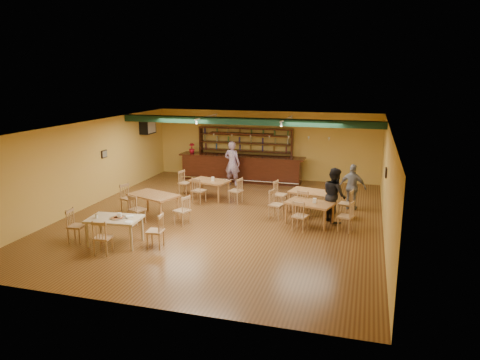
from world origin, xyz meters
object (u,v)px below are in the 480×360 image
(near_table, at_px, (115,231))
(patron_right_a, at_px, (334,195))
(patron_bar, at_px, (232,163))
(bar_counter, at_px, (241,168))
(dining_table_c, at_px, (154,206))
(dining_table_d, at_px, (310,213))
(dining_table_b, at_px, (312,202))
(dining_table_a, at_px, (210,189))

(near_table, height_order, patron_right_a, patron_right_a)
(patron_bar, bearing_deg, patron_right_a, 147.22)
(bar_counter, height_order, patron_bar, patron_bar)
(dining_table_c, xyz_separation_m, dining_table_d, (4.97, 0.71, -0.04))
(dining_table_d, bearing_deg, dining_table_b, 110.57)
(bar_counter, xyz_separation_m, dining_table_c, (-1.33, -5.78, -0.17))
(patron_bar, bearing_deg, bar_counter, -94.64)
(dining_table_d, height_order, patron_bar, patron_bar)
(near_table, bearing_deg, patron_right_a, 27.79)
(dining_table_c, height_order, patron_right_a, patron_right_a)
(patron_right_a, bearing_deg, dining_table_d, 97.53)
(patron_bar, bearing_deg, dining_table_c, 83.57)
(bar_counter, xyz_separation_m, dining_table_a, (-0.37, -3.09, -0.21))
(bar_counter, xyz_separation_m, patron_bar, (-0.17, -0.83, 0.37))
(dining_table_d, bearing_deg, near_table, -131.02)
(bar_counter, bearing_deg, near_table, -98.82)
(near_table, bearing_deg, dining_table_a, 74.55)
(dining_table_b, relative_size, patron_right_a, 0.83)
(bar_counter, bearing_deg, dining_table_b, -46.67)
(dining_table_b, bearing_deg, patron_right_a, -31.87)
(dining_table_c, distance_m, patron_right_a, 5.82)
(patron_right_a, bearing_deg, near_table, 94.58)
(near_table, relative_size, patron_right_a, 0.82)
(dining_table_c, height_order, patron_bar, patron_bar)
(dining_table_b, xyz_separation_m, dining_table_c, (-4.87, -2.02, 0.03))
(near_table, distance_m, patron_right_a, 6.73)
(dining_table_a, xyz_separation_m, patron_bar, (0.20, 2.26, 0.58))
(dining_table_c, distance_m, dining_table_d, 5.02)
(bar_counter, bearing_deg, dining_table_d, -54.29)
(bar_counter, relative_size, near_table, 3.88)
(dining_table_a, relative_size, patron_bar, 0.75)
(dining_table_d, bearing_deg, dining_table_c, -155.66)
(dining_table_b, xyz_separation_m, patron_right_a, (0.80, -0.80, 0.51))
(near_table, xyz_separation_m, patron_right_a, (5.62, 3.68, 0.49))
(dining_table_d, bearing_deg, patron_bar, 148.11)
(dining_table_b, bearing_deg, patron_bar, 154.82)
(dining_table_b, distance_m, dining_table_c, 5.28)
(dining_table_b, bearing_deg, dining_table_c, -144.31)
(bar_counter, bearing_deg, dining_table_c, -102.99)
(dining_table_d, bearing_deg, patron_right_a, 52.37)
(dining_table_b, distance_m, patron_right_a, 1.24)
(dining_table_a, distance_m, dining_table_b, 3.97)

